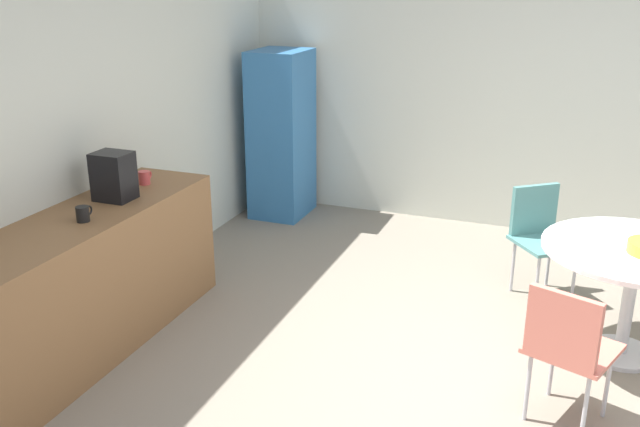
{
  "coord_description": "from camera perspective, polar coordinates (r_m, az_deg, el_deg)",
  "views": [
    {
      "loc": [
        -3.55,
        -0.2,
        2.36
      ],
      "look_at": [
        0.16,
        1.23,
        0.95
      ],
      "focal_mm": 39.17,
      "sensor_mm": 36.0,
      "label": 1
    }
  ],
  "objects": [
    {
      "name": "mug_red",
      "position": [
        4.46,
        -18.79,
        -0.02
      ],
      "size": [
        0.13,
        0.08,
        0.09
      ],
      "color": "black",
      "rests_on": "counter_block"
    },
    {
      "name": "coffee_maker",
      "position": [
        4.79,
        -16.51,
        2.94
      ],
      "size": [
        0.2,
        0.24,
        0.32
      ],
      "primitive_type": "cube",
      "color": "black",
      "rests_on": "counter_block"
    },
    {
      "name": "ground_plane",
      "position": [
        4.27,
        15.29,
        -14.82
      ],
      "size": [
        6.0,
        6.0,
        0.0
      ],
      "primitive_type": "plane",
      "color": "gray"
    },
    {
      "name": "wall_side_right",
      "position": [
        6.64,
        19.27,
        9.25
      ],
      "size": [
        0.1,
        6.0,
        2.6
      ],
      "primitive_type": "cube",
      "color": "silver",
      "rests_on": "ground_plane"
    },
    {
      "name": "wall_back",
      "position": [
        4.9,
        -20.57,
        5.76
      ],
      "size": [
        6.0,
        0.1,
        2.6
      ],
      "primitive_type": "cube",
      "color": "silver",
      "rests_on": "ground_plane"
    },
    {
      "name": "locker_cabinet",
      "position": [
        6.87,
        -3.17,
        6.46
      ],
      "size": [
        0.6,
        0.5,
        1.62
      ],
      "primitive_type": "cube",
      "color": "#3372B2",
      "rests_on": "ground_plane"
    },
    {
      "name": "counter_block",
      "position": [
        4.6,
        -19.91,
        -6.26
      ],
      "size": [
        2.56,
        0.6,
        0.9
      ],
      "primitive_type": "cube",
      "color": "brown",
      "rests_on": "ground_plane"
    },
    {
      "name": "round_table",
      "position": [
        4.72,
        24.25,
        -4.08
      ],
      "size": [
        1.12,
        1.12,
        0.75
      ],
      "color": "silver",
      "rests_on": "ground_plane"
    },
    {
      "name": "chair_teal",
      "position": [
        5.45,
        17.51,
        -1.13
      ],
      "size": [
        0.59,
        0.59,
        0.83
      ],
      "color": "silver",
      "rests_on": "ground_plane"
    },
    {
      "name": "chair_coral",
      "position": [
        3.9,
        19.55,
        -9.82
      ],
      "size": [
        0.54,
        0.54,
        0.83
      ],
      "color": "silver",
      "rests_on": "ground_plane"
    },
    {
      "name": "mug_white",
      "position": [
        5.11,
        -14.14,
        2.87
      ],
      "size": [
        0.13,
        0.08,
        0.09
      ],
      "color": "#D84C4C",
      "rests_on": "counter_block"
    }
  ]
}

